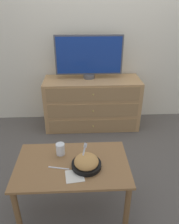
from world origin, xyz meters
TOP-DOWN VIEW (x-y plane):
  - ground_plane at (0.00, 0.00)m, footprint 12.00×12.00m
  - wall_back at (0.00, 0.03)m, footprint 12.00×0.05m
  - dresser at (-0.14, -0.27)m, footprint 1.28×0.49m
  - tv at (-0.18, -0.20)m, footprint 0.87×0.15m
  - coffee_table at (-0.38, -1.67)m, footprint 0.89×0.55m
  - takeout_bowl at (-0.27, -1.71)m, footprint 0.23×0.23m
  - drink_cup at (-0.48, -1.54)m, footprint 0.07×0.07m
  - napkin at (-0.36, -1.81)m, footprint 0.15×0.15m
  - knife at (-0.48, -1.72)m, footprint 0.16×0.04m

SIDE VIEW (x-z plane):
  - ground_plane at x=0.00m, z-range 0.00..0.00m
  - dresser at x=-0.14m, z-range 0.00..0.69m
  - coffee_table at x=-0.38m, z-range 0.17..0.66m
  - napkin at x=-0.36m, z-range 0.49..0.49m
  - knife at x=-0.48m, z-range 0.49..0.49m
  - takeout_bowl at x=-0.27m, z-range 0.43..0.62m
  - drink_cup at x=-0.48m, z-range 0.48..0.58m
  - tv at x=-0.18m, z-range 0.70..1.26m
  - wall_back at x=0.00m, z-range 0.00..2.60m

